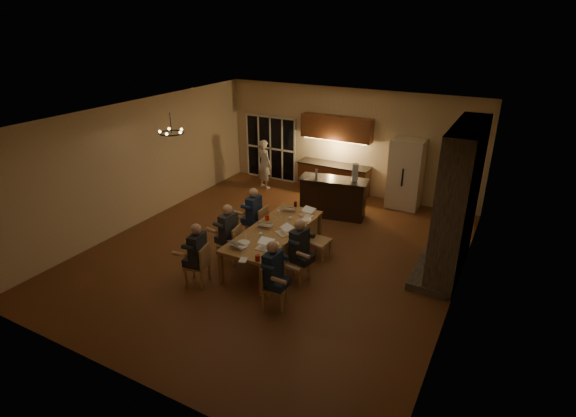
% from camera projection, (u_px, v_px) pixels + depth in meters
% --- Properties ---
extents(floor, '(9.00, 9.00, 0.00)m').
position_uv_depth(floor, '(275.00, 253.00, 10.53)').
color(floor, brown).
rests_on(floor, ground).
extents(back_wall, '(8.00, 0.04, 3.20)m').
position_uv_depth(back_wall, '(348.00, 142.00, 13.55)').
color(back_wall, beige).
rests_on(back_wall, ground).
extents(left_wall, '(0.04, 9.00, 3.20)m').
position_uv_depth(left_wall, '(140.00, 163.00, 11.65)').
color(left_wall, beige).
rests_on(left_wall, ground).
extents(right_wall, '(0.04, 9.00, 3.20)m').
position_uv_depth(right_wall, '(465.00, 226.00, 8.15)').
color(right_wall, beige).
rests_on(right_wall, ground).
extents(ceiling, '(8.00, 9.00, 0.04)m').
position_uv_depth(ceiling, '(273.00, 116.00, 9.25)').
color(ceiling, white).
rests_on(ceiling, back_wall).
extents(french_doors, '(1.86, 0.08, 2.10)m').
position_uv_depth(french_doors, '(271.00, 148.00, 14.90)').
color(french_doors, black).
rests_on(french_doors, ground).
extents(fireplace, '(0.58, 2.50, 3.20)m').
position_uv_depth(fireplace, '(458.00, 201.00, 9.26)').
color(fireplace, '#61594C').
rests_on(fireplace, ground).
extents(kitchenette, '(2.24, 0.68, 2.40)m').
position_uv_depth(kitchenette, '(335.00, 156.00, 13.58)').
color(kitchenette, brown).
rests_on(kitchenette, ground).
extents(refrigerator, '(0.90, 0.68, 2.00)m').
position_uv_depth(refrigerator, '(406.00, 174.00, 12.66)').
color(refrigerator, '#EFE1C8').
rests_on(refrigerator, ground).
extents(dining_table, '(1.10, 2.84, 0.75)m').
position_uv_depth(dining_table, '(275.00, 244.00, 10.11)').
color(dining_table, '#B88B49').
rests_on(dining_table, ground).
extents(bar_island, '(1.91, 0.99, 1.08)m').
position_uv_depth(bar_island, '(333.00, 198.00, 12.26)').
color(bar_island, black).
rests_on(bar_island, ground).
extents(chair_left_near, '(0.53, 0.53, 0.89)m').
position_uv_depth(chair_left_near, '(197.00, 265.00, 9.15)').
color(chair_left_near, '#A98554').
rests_on(chair_left_near, ground).
extents(chair_left_mid, '(0.50, 0.50, 0.89)m').
position_uv_depth(chair_left_mid, '(229.00, 244.00, 9.99)').
color(chair_left_mid, '#A98554').
rests_on(chair_left_mid, ground).
extents(chair_left_far, '(0.45, 0.45, 0.89)m').
position_uv_depth(chair_left_far, '(256.00, 223.00, 10.97)').
color(chair_left_far, '#A98554').
rests_on(chair_left_far, ground).
extents(chair_right_near, '(0.54, 0.54, 0.89)m').
position_uv_depth(chair_right_near, '(275.00, 286.00, 8.44)').
color(chair_right_near, '#A98554').
rests_on(chair_right_near, ground).
extents(chair_right_mid, '(0.48, 0.48, 0.89)m').
position_uv_depth(chair_right_mid, '(297.00, 262.00, 9.26)').
color(chair_right_mid, '#A98554').
rests_on(chair_right_mid, ground).
extents(chair_right_far, '(0.47, 0.47, 0.89)m').
position_uv_depth(chair_right_far, '(320.00, 240.00, 10.15)').
color(chair_right_far, '#A98554').
rests_on(chair_right_far, ground).
extents(person_left_near, '(0.68, 0.68, 1.38)m').
position_uv_depth(person_left_near, '(198.00, 255.00, 9.03)').
color(person_left_near, '#24282E').
rests_on(person_left_near, ground).
extents(person_right_near, '(0.63, 0.63, 1.38)m').
position_uv_depth(person_right_near, '(273.00, 274.00, 8.35)').
color(person_right_near, navy).
rests_on(person_right_near, ground).
extents(person_left_mid, '(0.68, 0.68, 1.38)m').
position_uv_depth(person_left_mid, '(229.00, 233.00, 9.91)').
color(person_left_mid, '#33363C').
rests_on(person_left_mid, ground).
extents(person_right_mid, '(0.70, 0.70, 1.38)m').
position_uv_depth(person_right_mid, '(299.00, 250.00, 9.21)').
color(person_right_mid, '#24282E').
rests_on(person_right_mid, ground).
extents(person_left_far, '(0.61, 0.61, 1.38)m').
position_uv_depth(person_left_far, '(254.00, 215.00, 10.84)').
color(person_left_far, navy).
rests_on(person_left_far, ground).
extents(standing_person, '(0.67, 0.55, 1.57)m').
position_uv_depth(standing_person, '(264.00, 164.00, 14.19)').
color(standing_person, silver).
rests_on(standing_person, ground).
extents(chandelier, '(0.53, 0.53, 0.03)m').
position_uv_depth(chandelier, '(172.00, 133.00, 9.83)').
color(chandelier, black).
rests_on(chandelier, ceiling).
extents(laptop_a, '(0.37, 0.34, 0.23)m').
position_uv_depth(laptop_a, '(239.00, 241.00, 9.19)').
color(laptop_a, silver).
rests_on(laptop_a, dining_table).
extents(laptop_b, '(0.34, 0.30, 0.23)m').
position_uv_depth(laptop_b, '(264.00, 244.00, 9.09)').
color(laptop_b, silver).
rests_on(laptop_b, dining_table).
extents(laptop_c, '(0.38, 0.35, 0.23)m').
position_uv_depth(laptop_c, '(265.00, 221.00, 10.10)').
color(laptop_c, silver).
rests_on(laptop_c, dining_table).
extents(laptop_d, '(0.42, 0.41, 0.23)m').
position_uv_depth(laptop_d, '(283.00, 229.00, 9.73)').
color(laptop_d, silver).
rests_on(laptop_d, dining_table).
extents(laptop_e, '(0.38, 0.35, 0.23)m').
position_uv_depth(laptop_e, '(289.00, 206.00, 10.92)').
color(laptop_e, silver).
rests_on(laptop_e, dining_table).
extents(laptop_f, '(0.37, 0.34, 0.23)m').
position_uv_depth(laptop_f, '(306.00, 211.00, 10.59)').
color(laptop_f, silver).
rests_on(laptop_f, dining_table).
extents(mug_front, '(0.08, 0.08, 0.10)m').
position_uv_depth(mug_front, '(261.00, 235.00, 9.59)').
color(mug_front, white).
rests_on(mug_front, dining_table).
extents(mug_mid, '(0.07, 0.07, 0.10)m').
position_uv_depth(mug_mid, '(290.00, 219.00, 10.35)').
color(mug_mid, white).
rests_on(mug_mid, dining_table).
extents(mug_back, '(0.08, 0.08, 0.10)m').
position_uv_depth(mug_back, '(278.00, 212.00, 10.70)').
color(mug_back, white).
rests_on(mug_back, dining_table).
extents(redcup_near, '(0.10, 0.10, 0.12)m').
position_uv_depth(redcup_near, '(258.00, 258.00, 8.68)').
color(redcup_near, '#AD1D0B').
rests_on(redcup_near, dining_table).
extents(redcup_mid, '(0.10, 0.10, 0.12)m').
position_uv_depth(redcup_mid, '(267.00, 218.00, 10.40)').
color(redcup_mid, '#AD1D0B').
rests_on(redcup_mid, dining_table).
extents(can_silver, '(0.07, 0.07, 0.12)m').
position_uv_depth(can_silver, '(263.00, 239.00, 9.40)').
color(can_silver, '#B2B2B7').
rests_on(can_silver, dining_table).
extents(can_cola, '(0.07, 0.07, 0.12)m').
position_uv_depth(can_cola, '(295.00, 204.00, 11.13)').
color(can_cola, '#3F0F0C').
rests_on(can_cola, dining_table).
extents(can_right, '(0.07, 0.07, 0.12)m').
position_uv_depth(can_right, '(299.00, 226.00, 10.00)').
color(can_right, '#B2B2B7').
rests_on(can_right, dining_table).
extents(plate_near, '(0.25, 0.25, 0.02)m').
position_uv_depth(plate_near, '(273.00, 244.00, 9.30)').
color(plate_near, white).
rests_on(plate_near, dining_table).
extents(plate_left, '(0.27, 0.27, 0.02)m').
position_uv_depth(plate_left, '(243.00, 243.00, 9.37)').
color(plate_left, white).
rests_on(plate_left, dining_table).
extents(plate_far, '(0.25, 0.25, 0.02)m').
position_uv_depth(plate_far, '(306.00, 220.00, 10.42)').
color(plate_far, white).
rests_on(plate_far, dining_table).
extents(notepad, '(0.20, 0.24, 0.01)m').
position_uv_depth(notepad, '(243.00, 260.00, 8.71)').
color(notepad, white).
rests_on(notepad, dining_table).
extents(bar_bottle, '(0.08, 0.08, 0.24)m').
position_uv_depth(bar_bottle, '(316.00, 173.00, 12.09)').
color(bar_bottle, '#99999E').
rests_on(bar_bottle, bar_island).
extents(bar_blender, '(0.20, 0.20, 0.46)m').
position_uv_depth(bar_blender, '(355.00, 172.00, 11.83)').
color(bar_blender, silver).
rests_on(bar_blender, bar_island).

